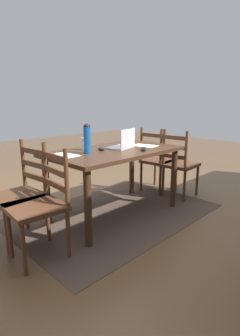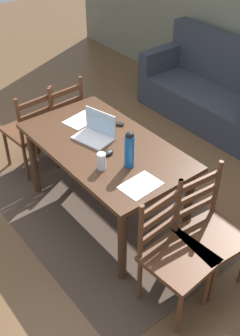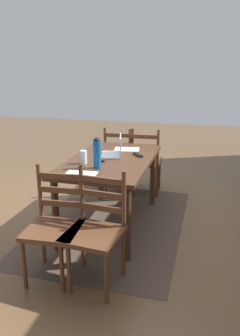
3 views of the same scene
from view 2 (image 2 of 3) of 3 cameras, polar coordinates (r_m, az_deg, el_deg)
The scene contains 15 objects.
ground_plane at distance 3.94m, azimuth -1.89°, elevation -6.09°, with size 14.00×14.00×0.00m, color brown.
area_rug at distance 3.94m, azimuth -1.89°, elevation -6.06°, with size 2.33×1.59×0.01m, color #47382D.
dining_table at distance 3.51m, azimuth -2.11°, elevation 1.94°, with size 1.52×0.87×0.78m.
chair_left_far at distance 4.45m, azimuth -8.37°, elevation 6.66°, with size 0.47×0.47×0.95m.
chair_right_near at distance 2.98m, azimuth 7.59°, elevation -11.95°, with size 0.47×0.47×0.95m.
chair_right_far at distance 3.17m, azimuth 12.19°, elevation -8.77°, with size 0.48×0.48×0.95m.
chair_left_near at distance 4.32m, azimuth -12.29°, elevation 5.12°, with size 0.47×0.47×0.95m.
couch at distance 5.34m, azimuth 12.85°, elevation 10.31°, with size 1.80×0.80×1.00m.
laptop at distance 3.51m, azimuth -3.31°, elevation 5.11°, with size 0.37×0.29×0.23m.
water_bottle at distance 3.10m, azimuth 1.32°, elevation 2.66°, with size 0.08×0.08×0.31m.
drinking_glass at distance 3.14m, azimuth -2.59°, elevation 0.95°, with size 0.07×0.07×0.14m, color silver.
computer_mouse at distance 3.31m, azimuth -1.69°, elevation 2.12°, with size 0.06×0.10×0.03m, color black.
tv_remote at distance 3.70m, azimuth -0.79°, elevation 6.18°, with size 0.04×0.17×0.02m, color black.
paper_stack_left at distance 3.79m, azimuth -5.39°, elevation 6.67°, with size 0.21×0.30×0.00m, color white.
paper_stack_right at distance 3.01m, azimuth 2.86°, elevation -2.42°, with size 0.21×0.30×0.00m, color white.
Camera 2 is at (2.32, -1.67, 2.71)m, focal length 43.92 mm.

